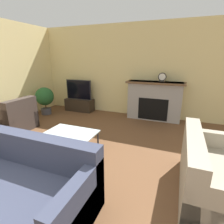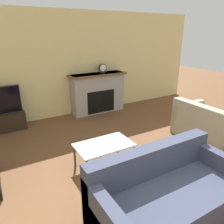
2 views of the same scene
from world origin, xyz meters
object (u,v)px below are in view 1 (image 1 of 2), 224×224
Objects in this scene: armchair_by_window at (15,118)px; coffee_table at (71,134)px; potted_plant at (45,98)px; couch_loveseat at (216,178)px; mantel_clock at (162,77)px; tv at (79,90)px; couch_sectional at (19,186)px.

armchair_by_window is 0.91× the size of coffee_table.
potted_plant reaches higher than coffee_table.
coffee_table is at bearing 79.18° from armchair_by_window.
armchair_by_window is at bearing 168.10° from coffee_table.
mantel_clock is at bearing 20.26° from couch_loveseat.
tv is 2.69m from mantel_clock.
tv is at bearing 42.21° from potted_plant.
armchair_by_window is 0.99× the size of potted_plant.
tv is 0.62× the size of couch_loveseat.
coffee_table is 2.74m from potted_plant.
potted_plant is (-0.80, -0.73, -0.19)m from tv.
mantel_clock reaches higher than couch_sectional.
tv is at bearing 118.55° from coffee_table.
coffee_table is at bearing -117.68° from mantel_clock.
potted_plant is 3.60m from mantel_clock.
couch_loveseat is 4.91m from potted_plant.
mantel_clock reaches higher than couch_loveseat.
armchair_by_window is at bearing -147.03° from mantel_clock.
armchair_by_window is 3.97m from mantel_clock.
couch_sectional is at bearing 114.91° from couch_loveseat.
couch_sectional is 7.40× the size of mantel_clock.
armchair_by_window is at bearing 80.68° from couch_loveseat.
coffee_table is 1.09× the size of potted_plant.
couch_sectional is 2.69m from armchair_by_window.
mantel_clock is (1.17, 3.82, 0.94)m from couch_sectional.
armchair_by_window is 3.38× the size of mantel_clock.
armchair_by_window is 1.34m from potted_plant.
mantel_clock is (3.24, 2.10, 0.93)m from armchair_by_window.
potted_plant is (-0.20, 1.31, 0.23)m from armchair_by_window.
couch_loveseat is (2.20, 1.02, 0.00)m from couch_sectional.
couch_loveseat is at bearing -69.74° from mantel_clock.
tv reaches higher than couch_loveseat.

